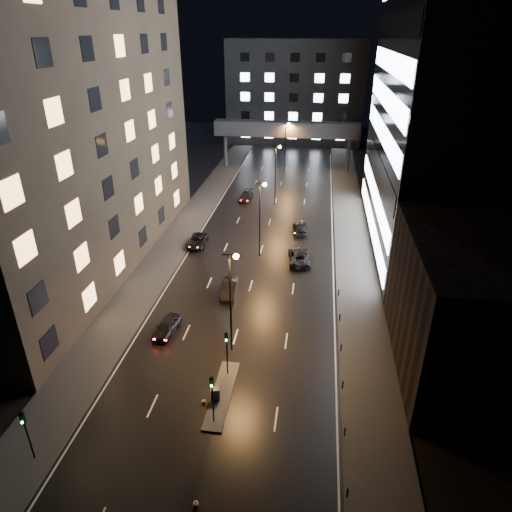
% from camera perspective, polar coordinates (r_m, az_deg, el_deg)
% --- Properties ---
extents(ground, '(160.00, 160.00, 0.00)m').
position_cam_1_polar(ground, '(71.71, 1.72, 4.30)').
color(ground, black).
rests_on(ground, ground).
extents(sidewalk_left, '(5.00, 110.00, 0.15)m').
position_cam_1_polar(sidewalk_left, '(69.54, -9.05, 3.29)').
color(sidewalk_left, '#383533').
rests_on(sidewalk_left, ground).
extents(sidewalk_right, '(5.00, 110.00, 0.15)m').
position_cam_1_polar(sidewalk_right, '(66.96, 11.93, 2.09)').
color(sidewalk_right, '#383533').
rests_on(sidewalk_right, ground).
extents(building_left, '(15.00, 48.00, 40.00)m').
position_cam_1_polar(building_left, '(58.49, -23.62, 17.45)').
color(building_left, '#2D2319').
rests_on(building_left, ground).
extents(building_right_low, '(10.00, 18.00, 12.00)m').
position_cam_1_polar(building_right_low, '(42.90, 24.43, -5.72)').
color(building_right_low, black).
rests_on(building_right_low, ground).
extents(building_right_glass, '(20.00, 36.00, 45.00)m').
position_cam_1_polar(building_right_glass, '(64.67, 25.70, 20.03)').
color(building_right_glass, black).
rests_on(building_right_glass, ground).
extents(building_far, '(34.00, 14.00, 25.00)m').
position_cam_1_polar(building_far, '(125.03, 4.96, 19.78)').
color(building_far, '#333335').
rests_on(building_far, ground).
extents(skybridge, '(30.00, 3.00, 10.00)m').
position_cam_1_polar(skybridge, '(98.05, 3.82, 15.47)').
color(skybridge, '#333335').
rests_on(skybridge, ground).
extents(median_island, '(1.60, 8.00, 0.15)m').
position_cam_1_polar(median_island, '(39.57, -4.27, -16.83)').
color(median_island, '#383533').
rests_on(median_island, ground).
extents(traffic_signal_near, '(0.28, 0.34, 4.40)m').
position_cam_1_polar(traffic_signal_near, '(39.45, -3.67, -11.18)').
color(traffic_signal_near, black).
rests_on(traffic_signal_near, median_island).
extents(traffic_signal_far, '(0.28, 0.34, 4.40)m').
position_cam_1_polar(traffic_signal_far, '(35.38, -5.48, -16.58)').
color(traffic_signal_far, black).
rests_on(traffic_signal_far, median_island).
extents(traffic_signal_corner, '(0.28, 0.34, 4.40)m').
position_cam_1_polar(traffic_signal_corner, '(36.51, -26.85, -18.71)').
color(traffic_signal_corner, black).
rests_on(traffic_signal_corner, ground).
extents(bollard_row, '(0.12, 25.12, 0.90)m').
position_cam_1_polar(bollard_row, '(42.20, 10.67, -13.34)').
color(bollard_row, black).
rests_on(bollard_row, ground).
extents(streetlight_near, '(1.45, 0.50, 10.15)m').
position_cam_1_polar(streetlight_near, '(40.38, -3.03, -4.32)').
color(streetlight_near, black).
rests_on(streetlight_near, ground).
extents(streetlight_mid_a, '(1.45, 0.50, 10.15)m').
position_cam_1_polar(streetlight_mid_a, '(58.22, 0.64, 5.76)').
color(streetlight_mid_a, black).
rests_on(streetlight_mid_a, ground).
extents(streetlight_mid_b, '(1.45, 0.50, 10.15)m').
position_cam_1_polar(streetlight_mid_b, '(77.12, 2.58, 11.01)').
color(streetlight_mid_b, black).
rests_on(streetlight_mid_b, ground).
extents(streetlight_far, '(1.45, 0.50, 10.15)m').
position_cam_1_polar(streetlight_far, '(96.46, 3.79, 14.16)').
color(streetlight_far, black).
rests_on(streetlight_far, ground).
extents(car_away_a, '(2.23, 4.45, 1.45)m').
position_cam_1_polar(car_away_a, '(46.54, -11.11, -8.68)').
color(car_away_a, black).
rests_on(car_away_a, ground).
extents(car_away_b, '(1.85, 4.80, 1.56)m').
position_cam_1_polar(car_away_b, '(51.99, -3.31, -4.01)').
color(car_away_b, black).
rests_on(car_away_b, ground).
extents(car_away_c, '(2.47, 5.11, 1.40)m').
position_cam_1_polar(car_away_c, '(63.91, -7.34, 1.87)').
color(car_away_c, black).
rests_on(car_away_c, ground).
extents(car_away_d, '(2.15, 4.99, 1.43)m').
position_cam_1_polar(car_away_d, '(80.63, -1.26, 7.42)').
color(car_away_d, black).
rests_on(car_away_d, ground).
extents(car_toward_a, '(3.25, 5.94, 1.58)m').
position_cam_1_polar(car_toward_a, '(59.14, 5.39, -0.06)').
color(car_toward_a, black).
rests_on(car_toward_a, ground).
extents(car_toward_b, '(2.56, 5.21, 1.46)m').
position_cam_1_polar(car_toward_b, '(67.95, 5.50, 3.54)').
color(car_toward_b, black).
rests_on(car_toward_b, ground).
extents(utility_cabinet, '(0.81, 0.68, 1.09)m').
position_cam_1_polar(utility_cabinet, '(38.73, -5.13, -16.77)').
color(utility_cabinet, '#49484B').
rests_on(utility_cabinet, median_island).
extents(cone_a, '(0.52, 0.52, 0.45)m').
position_cam_1_polar(cone_a, '(38.88, -6.55, -17.61)').
color(cone_a, '#FF530D').
rests_on(cone_a, ground).
extents(cone_b, '(0.54, 0.54, 0.55)m').
position_cam_1_polar(cone_b, '(33.07, -7.54, -28.34)').
color(cone_b, '#E24B0B').
rests_on(cone_b, ground).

